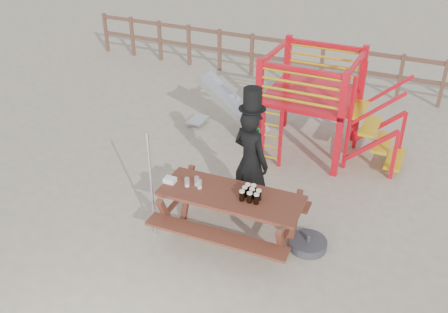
% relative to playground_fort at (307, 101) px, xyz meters
% --- Properties ---
extents(ground, '(60.00, 60.00, 0.00)m').
position_rel_playground_fort_xyz_m(ground, '(-0.12, -3.58, -1.07)').
color(ground, '#B3A58B').
rests_on(ground, ground).
extents(back_fence, '(15.09, 0.09, 1.20)m').
position_rel_playground_fort_xyz_m(back_fence, '(-0.12, 3.42, -0.34)').
color(back_fence, brown).
rests_on(back_fence, ground).
extents(playground_fort, '(4.71, 1.84, 2.10)m').
position_rel_playground_fort_xyz_m(playground_fort, '(0.00, 0.00, 0.00)').
color(playground_fort, red).
rests_on(playground_fort, ground).
extents(picnic_table, '(2.26, 1.62, 0.85)m').
position_rel_playground_fort_xyz_m(picnic_table, '(-0.12, -3.35, -0.54)').
color(picnic_table, brown).
rests_on(picnic_table, ground).
extents(man_with_hat, '(0.81, 0.66, 2.25)m').
position_rel_playground_fort_xyz_m(man_with_hat, '(-0.16, -2.50, -0.07)').
color(man_with_hat, black).
rests_on(man_with_hat, ground).
extents(metal_pole, '(0.04, 0.04, 1.85)m').
position_rel_playground_fort_xyz_m(metal_pole, '(-1.26, -3.78, -0.15)').
color(metal_pole, '#B2B2B7').
rests_on(metal_pole, ground).
extents(parasol_base, '(0.59, 0.59, 0.25)m').
position_rel_playground_fort_xyz_m(parasol_base, '(1.06, -3.04, -1.00)').
color(parasol_base, '#36363A').
rests_on(parasol_base, ground).
extents(paper_bag, '(0.18, 0.14, 0.08)m').
position_rel_playground_fort_xyz_m(paper_bag, '(-1.13, -3.47, -0.18)').
color(paper_bag, white).
rests_on(paper_bag, picnic_table).
extents(stout_pints, '(0.31, 0.30, 0.17)m').
position_rel_playground_fort_xyz_m(stout_pints, '(0.19, -3.33, -0.14)').
color(stout_pints, black).
rests_on(stout_pints, picnic_table).
extents(empty_glasses, '(0.28, 0.17, 0.15)m').
position_rel_playground_fort_xyz_m(empty_glasses, '(-0.72, -3.41, -0.15)').
color(empty_glasses, silver).
rests_on(empty_glasses, picnic_table).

